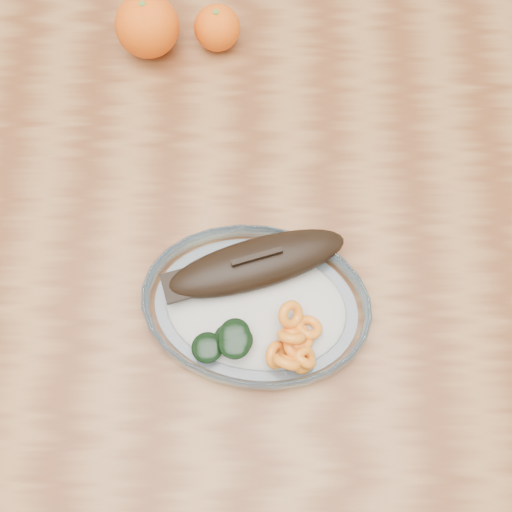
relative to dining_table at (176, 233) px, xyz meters
name	(u,v)px	position (x,y,z in m)	size (l,w,h in m)	color
ground	(208,337)	(0.00, 0.00, -0.65)	(3.00, 3.00, 0.00)	slate
dining_table	(176,233)	(0.00, 0.00, 0.00)	(1.20, 0.80, 0.75)	brown
plated_meal	(256,304)	(0.11, -0.14, 0.12)	(0.54, 0.54, 0.08)	white
orange_left	(147,26)	(-0.03, 0.24, 0.14)	(0.09, 0.09, 0.09)	#ED4504
orange_right	(217,28)	(0.06, 0.25, 0.13)	(0.06, 0.06, 0.06)	#ED4504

